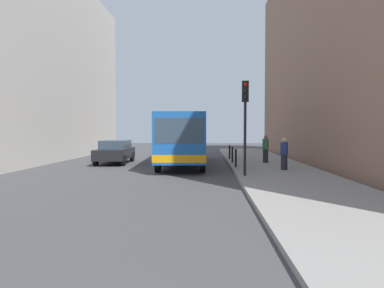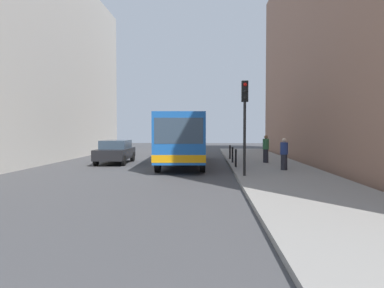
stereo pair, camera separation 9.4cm
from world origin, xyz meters
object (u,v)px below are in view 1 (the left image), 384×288
Objects in this scene: pedestrian_near_signal at (284,154)px; bollard_mid at (232,155)px; bollard_near at (236,158)px; bollard_far at (230,152)px; car_beside_bus at (115,151)px; traffic_light at (245,110)px; bus at (182,137)px; pedestrian_mid_sidewalk at (266,149)px.

bollard_mid is at bearing -93.67° from pedestrian_near_signal.
bollard_far is at bearing 90.00° from bollard_near.
car_beside_bus is at bearing -164.83° from bollard_far.
pedestrian_near_signal is at bearing -70.78° from bollard_far.
traffic_light is 3.81m from pedestrian_near_signal.
car_beside_bus is at bearing 175.24° from bollard_mid.
bus reaches higher than car_beside_bus.
bollard_mid is at bearing 173.28° from car_beside_bus.
bollard_far is at bearing -166.79° from car_beside_bus.
bus is 4.11m from bollard_far.
bollard_near and bollard_mid have the same top height.
bollard_near is 2.63m from bollard_mid.
pedestrian_near_signal is (9.70, -4.56, 0.15)m from car_beside_bus.
traffic_light is at bearing 4.65° from pedestrian_mid_sidewalk.
pedestrian_mid_sidewalk is (1.92, 6.32, -2.02)m from traffic_light.
pedestrian_near_signal reaches higher than car_beside_bus.
bollard_mid is 1.00× the size of bollard_far.
pedestrian_near_signal is at bearing 46.76° from traffic_light.
bus is 11.71× the size of bollard_near.
bollard_mid is (3.09, -0.15, -1.10)m from bus.
pedestrian_mid_sidewalk reaches higher than pedestrian_near_signal.
pedestrian_near_signal is at bearing -29.88° from bollard_near.
car_beside_bus is 10.43m from traffic_light.
car_beside_bus is at bearing 137.47° from traffic_light.
bollard_near and bollard_far have the same top height.
traffic_light is 9.21m from bollard_far.
traffic_light is 4.32× the size of bollard_mid.
pedestrian_mid_sidewalk is at bearing 1.32° from bollard_mid.
car_beside_bus is at bearing -71.88° from pedestrian_mid_sidewalk.
bollard_far is (3.09, 2.48, -1.10)m from bus.
bus is at bearing 138.08° from bollard_near.
bus is at bearing 171.81° from car_beside_bus.
pedestrian_near_signal is at bearing -59.85° from bollard_mid.
pedestrian_near_signal is at bearing 152.86° from car_beside_bus.
pedestrian_mid_sidewalk is at bearing 176.30° from bus.
pedestrian_near_signal is (2.29, -1.32, 0.31)m from bollard_near.
traffic_light is at bearing -88.43° from bollard_near.
bollard_far is at bearing 90.00° from bollard_mid.
traffic_light reaches higher than car_beside_bus.
bollard_mid is (7.41, -0.62, -0.16)m from car_beside_bus.
pedestrian_mid_sidewalk is (2.02, -2.58, 0.36)m from bollard_far.
bollard_near is 5.25m from bollard_far.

